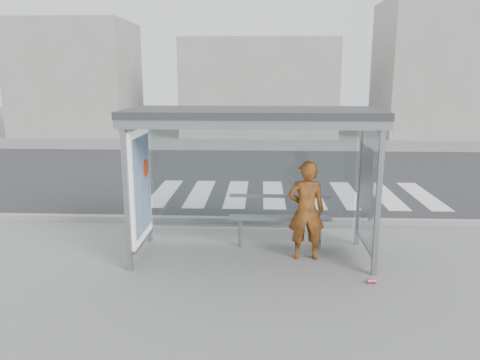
% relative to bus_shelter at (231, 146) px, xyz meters
% --- Properties ---
extents(ground, '(80.00, 80.00, 0.00)m').
position_rel_bus_shelter_xyz_m(ground, '(0.37, -0.06, -1.98)').
color(ground, slate).
rests_on(ground, ground).
extents(road, '(30.00, 10.00, 0.01)m').
position_rel_bus_shelter_xyz_m(road, '(0.37, 6.94, -1.98)').
color(road, '#29292C').
rests_on(road, ground).
extents(curb, '(30.00, 0.18, 0.12)m').
position_rel_bus_shelter_xyz_m(curb, '(0.37, 1.89, -1.92)').
color(curb, gray).
rests_on(curb, ground).
extents(crosswalk, '(7.55, 3.00, 0.00)m').
position_rel_bus_shelter_xyz_m(crosswalk, '(1.37, 4.44, -1.98)').
color(crosswalk, silver).
rests_on(crosswalk, ground).
extents(bus_shelter, '(4.25, 1.65, 2.62)m').
position_rel_bus_shelter_xyz_m(bus_shelter, '(0.00, 0.00, 0.00)').
color(bus_shelter, gray).
rests_on(bus_shelter, ground).
extents(building_left, '(6.00, 5.00, 6.00)m').
position_rel_bus_shelter_xyz_m(building_left, '(-9.63, 17.94, 1.02)').
color(building_left, gray).
rests_on(building_left, ground).
extents(building_center, '(8.00, 5.00, 5.00)m').
position_rel_bus_shelter_xyz_m(building_center, '(0.37, 17.94, 0.52)').
color(building_center, gray).
rests_on(building_center, ground).
extents(building_right, '(5.00, 5.00, 7.00)m').
position_rel_bus_shelter_xyz_m(building_right, '(9.37, 17.94, 1.52)').
color(building_right, gray).
rests_on(building_right, ground).
extents(person, '(0.66, 0.44, 1.76)m').
position_rel_bus_shelter_xyz_m(person, '(1.32, -0.09, -1.10)').
color(person, '#C15412').
rests_on(person, ground).
extents(bench, '(1.90, 0.33, 0.98)m').
position_rel_bus_shelter_xyz_m(bench, '(0.89, 0.44, -1.40)').
color(bench, slate).
rests_on(bench, ground).
extents(soda_can, '(0.14, 0.09, 0.07)m').
position_rel_bus_shelter_xyz_m(soda_can, '(2.26, -1.09, -1.95)').
color(soda_can, '#D73F7C').
rests_on(soda_can, ground).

